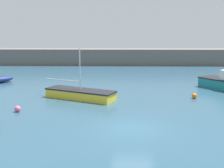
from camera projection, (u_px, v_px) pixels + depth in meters
ground_plane at (133, 130)px, 18.84m from camera, size 120.00×120.00×0.20m
harbor_breakwater at (124, 57)px, 48.67m from camera, size 56.68×2.90×2.46m
sailboat_twin_hulled at (80, 94)px, 26.37m from camera, size 6.45×4.21×4.27m
mooring_buoy_orange at (194, 96)px, 26.47m from camera, size 0.44×0.44×0.44m
mooring_buoy_pink at (18, 109)px, 22.38m from camera, size 0.45×0.45×0.45m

